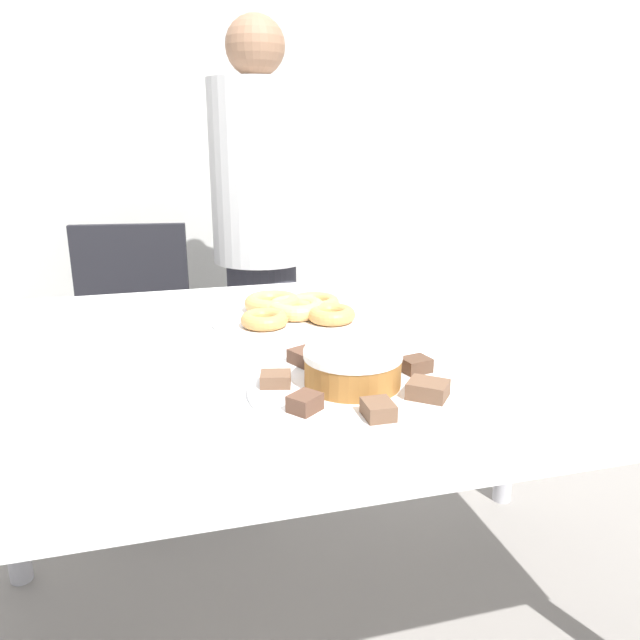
# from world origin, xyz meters

# --- Properties ---
(wall_back) EXTENTS (8.00, 0.05, 2.60)m
(wall_back) POSITION_xyz_m (0.00, 1.62, 1.30)
(wall_back) COLOR beige
(wall_back) RESTS_ON ground_plane
(table) EXTENTS (1.60, 1.04, 0.78)m
(table) POSITION_xyz_m (0.00, 0.00, 0.69)
(table) COLOR white
(table) RESTS_ON ground_plane
(person_standing) EXTENTS (0.32, 0.32, 1.54)m
(person_standing) POSITION_xyz_m (0.04, 0.98, 0.81)
(person_standing) COLOR #383842
(person_standing) RESTS_ON ground_plane
(office_chair_left) EXTENTS (0.50, 0.50, 0.87)m
(office_chair_left) POSITION_xyz_m (-0.43, 0.97, 0.41)
(office_chair_left) COLOR black
(office_chair_left) RESTS_ON ground_plane
(plate_cake) EXTENTS (0.35, 0.35, 0.01)m
(plate_cake) POSITION_xyz_m (-0.02, -0.24, 0.78)
(plate_cake) COLOR white
(plate_cake) RESTS_ON table
(plate_donuts) EXTENTS (0.38, 0.38, 0.01)m
(plate_donuts) POSITION_xyz_m (-0.02, 0.17, 0.78)
(plate_donuts) COLOR white
(plate_donuts) RESTS_ON table
(frosted_cake) EXTENTS (0.16, 0.16, 0.06)m
(frosted_cake) POSITION_xyz_m (-0.02, -0.24, 0.82)
(frosted_cake) COLOR #9E662D
(frosted_cake) RESTS_ON plate_cake
(lamington_0) EXTENTS (0.05, 0.05, 0.02)m
(lamington_0) POSITION_xyz_m (0.10, -0.21, 0.80)
(lamington_0) COLOR #513828
(lamington_0) RESTS_ON plate_cake
(lamington_1) EXTENTS (0.07, 0.07, 0.03)m
(lamington_1) POSITION_xyz_m (0.03, -0.13, 0.80)
(lamington_1) COLOR brown
(lamington_1) RESTS_ON plate_cake
(lamington_2) EXTENTS (0.06, 0.06, 0.03)m
(lamington_2) POSITION_xyz_m (-0.08, -0.13, 0.80)
(lamington_2) COLOR brown
(lamington_2) RESTS_ON plate_cake
(lamington_3) EXTENTS (0.06, 0.05, 0.02)m
(lamington_3) POSITION_xyz_m (-0.15, -0.21, 0.80)
(lamington_3) COLOR brown
(lamington_3) RESTS_ON plate_cake
(lamington_4) EXTENTS (0.06, 0.06, 0.03)m
(lamington_4) POSITION_xyz_m (-0.12, -0.32, 0.80)
(lamington_4) COLOR brown
(lamington_4) RESTS_ON plate_cake
(lamington_5) EXTENTS (0.04, 0.05, 0.02)m
(lamington_5) POSITION_xyz_m (-0.03, -0.37, 0.80)
(lamington_5) COLOR brown
(lamington_5) RESTS_ON plate_cake
(lamington_6) EXTENTS (0.08, 0.08, 0.03)m
(lamington_6) POSITION_xyz_m (0.07, -0.32, 0.80)
(lamington_6) COLOR brown
(lamington_6) RESTS_ON plate_cake
(donut_0) EXTENTS (0.13, 0.13, 0.04)m
(donut_0) POSITION_xyz_m (-0.02, 0.17, 0.81)
(donut_0) COLOR #E5AD66
(donut_0) RESTS_ON plate_donuts
(donut_1) EXTENTS (0.10, 0.10, 0.03)m
(donut_1) POSITION_xyz_m (0.04, 0.11, 0.80)
(donut_1) COLOR #D18E4C
(donut_1) RESTS_ON plate_donuts
(donut_2) EXTENTS (0.12, 0.12, 0.03)m
(donut_2) POSITION_xyz_m (0.03, 0.22, 0.80)
(donut_2) COLOR tan
(donut_2) RESTS_ON plate_donuts
(donut_3) EXTENTS (0.13, 0.13, 0.04)m
(donut_3) POSITION_xyz_m (-0.07, 0.22, 0.81)
(donut_3) COLOR tan
(donut_3) RESTS_ON plate_donuts
(donut_4) EXTENTS (0.10, 0.10, 0.03)m
(donut_4) POSITION_xyz_m (-0.11, 0.11, 0.80)
(donut_4) COLOR #D18E4C
(donut_4) RESTS_ON plate_donuts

